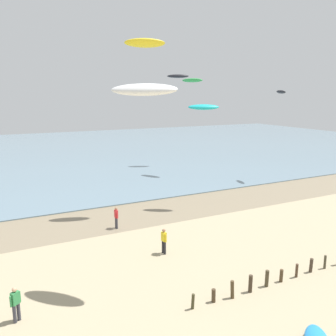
{
  "coord_description": "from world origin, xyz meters",
  "views": [
    {
      "loc": [
        -6.5,
        -6.43,
        10.18
      ],
      "look_at": [
        2.05,
        10.78,
        6.18
      ],
      "focal_mm": 37.47,
      "sensor_mm": 36.0,
      "label": 1
    }
  ],
  "objects": [
    {
      "name": "sea",
      "position": [
        0.0,
        58.95,
        0.05
      ],
      "size": [
        160.0,
        70.0,
        0.1
      ],
      "primitive_type": "cube",
      "color": "slate",
      "rests_on": "ground"
    },
    {
      "name": "person_by_waterline",
      "position": [
        1.4,
        18.48,
        0.92
      ],
      "size": [
        0.24,
        0.57,
        1.71
      ],
      "color": "#383842",
      "rests_on": "ground"
    },
    {
      "name": "kite_aloft_0",
      "position": [
        24.01,
        25.2,
        10.57
      ],
      "size": [
        1.17,
        2.04,
        0.56
      ],
      "primitive_type": "ellipsoid",
      "rotation": [
        -0.48,
        0.0,
        4.45
      ],
      "color": "black"
    },
    {
      "name": "kite_aloft_5",
      "position": [
        17.67,
        39.02,
        12.85
      ],
      "size": [
        3.25,
        2.16,
        0.53
      ],
      "primitive_type": "ellipsoid",
      "rotation": [
        -0.04,
        0.0,
        5.87
      ],
      "color": "black"
    },
    {
      "name": "groyne_mid",
      "position": [
        9.91,
        6.69,
        0.43
      ],
      "size": [
        17.25,
        0.36,
        0.96
      ],
      "color": "#3E3A23",
      "rests_on": "ground"
    },
    {
      "name": "wet_sand_strip",
      "position": [
        0.0,
        20.74,
        0.0
      ],
      "size": [
        120.0,
        6.41,
        0.01
      ],
      "primitive_type": "cube",
      "color": "#84755B",
      "rests_on": "ground"
    },
    {
      "name": "kite_aloft_1",
      "position": [
        16.32,
        32.63,
        12.02
      ],
      "size": [
        2.35,
        2.95,
        0.64
      ],
      "primitive_type": "ellipsoid",
      "rotation": [
        0.21,
        0.0,
        2.13
      ],
      "color": "green"
    },
    {
      "name": "person_nearest_camera",
      "position": [
        -6.33,
        9.48,
        0.92
      ],
      "size": [
        0.48,
        0.39,
        1.71
      ],
      "color": "#383842",
      "rests_on": "ground"
    },
    {
      "name": "person_right_flank",
      "position": [
        2.77,
        12.82,
        0.92
      ],
      "size": [
        0.26,
        0.57,
        1.71
      ],
      "color": "#232328",
      "rests_on": "ground"
    },
    {
      "name": "kite_aloft_2",
      "position": [
        10.36,
        20.4,
        9.15
      ],
      "size": [
        2.84,
        2.21,
        0.65
      ],
      "primitive_type": "ellipsoid",
      "rotation": [
        0.27,
        0.0,
        5.75
      ],
      "color": "#19B2B7"
    },
    {
      "name": "kite_aloft_4",
      "position": [
        0.33,
        10.01,
        10.46
      ],
      "size": [
        3.4,
        3.31,
        0.84
      ],
      "primitive_type": "ellipsoid",
      "rotation": [
        -0.26,
        0.0,
        2.38
      ],
      "color": "white"
    },
    {
      "name": "kite_aloft_3",
      "position": [
        5.15,
        21.25,
        14.36
      ],
      "size": [
        3.55,
        2.18,
        0.96
      ],
      "primitive_type": "ellipsoid",
      "rotation": [
        -0.46,
        0.0,
        5.97
      ],
      "color": "yellow"
    }
  ]
}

